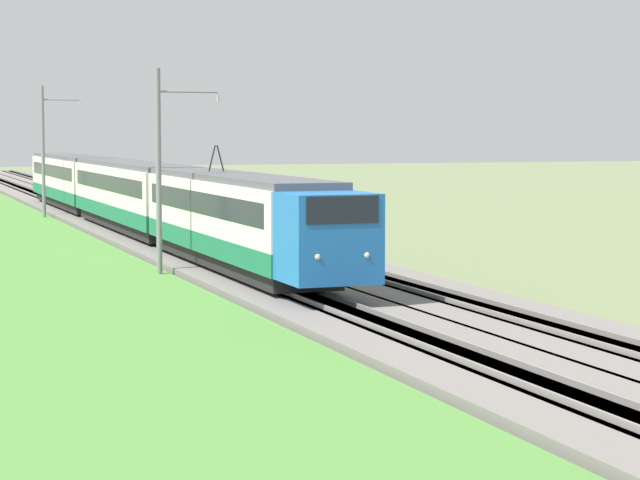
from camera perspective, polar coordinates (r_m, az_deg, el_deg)
ballast_main at (r=58.05m, az=-6.48°, el=-0.51°), size 240.00×4.40×0.30m
ballast_adjacent at (r=59.16m, az=-2.49°, el=-0.38°), size 240.00×4.40×0.30m
track_main at (r=58.05m, az=-6.48°, el=-0.50°), size 240.00×1.57×0.45m
track_adjacent at (r=59.16m, az=-2.49°, el=-0.37°), size 240.00×1.57×0.45m
grass_verge at (r=56.86m, az=-13.41°, el=-0.82°), size 240.00×9.37×0.12m
passenger_train at (r=68.68m, az=-8.63°, el=2.20°), size 64.23×2.92×5.12m
catenary_mast_mid at (r=48.85m, az=-7.32°, el=3.21°), size 0.22×2.56×8.11m
catenary_mast_far at (r=82.83m, az=-12.51°, el=4.02°), size 0.22×2.56×8.62m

